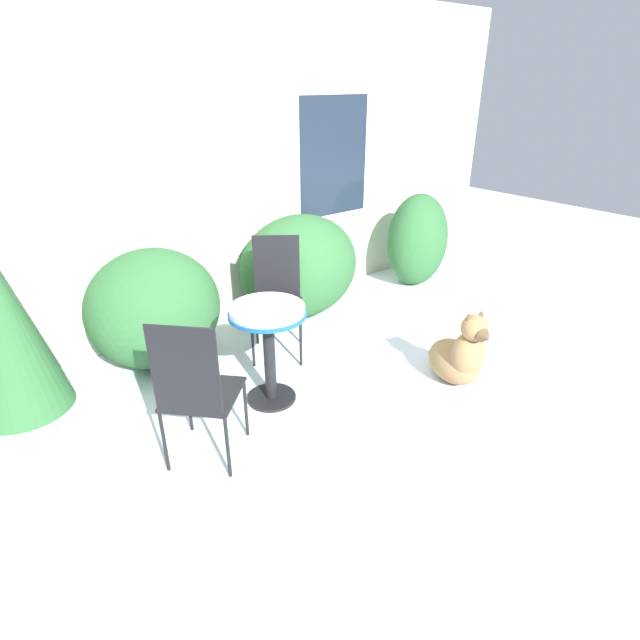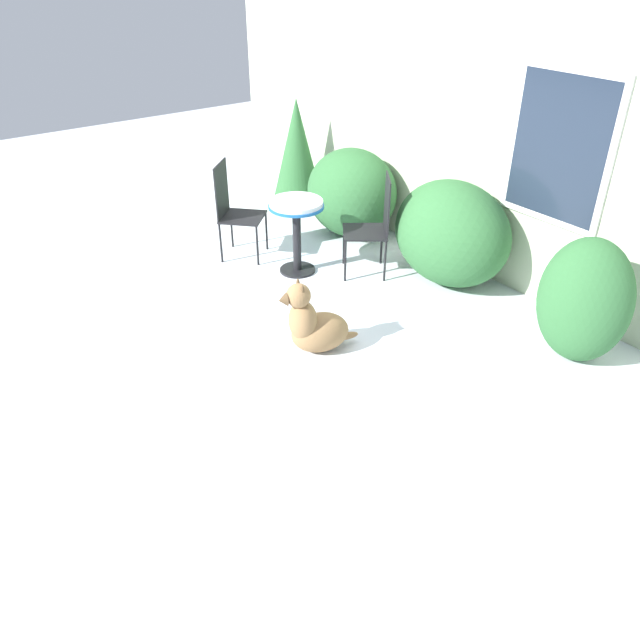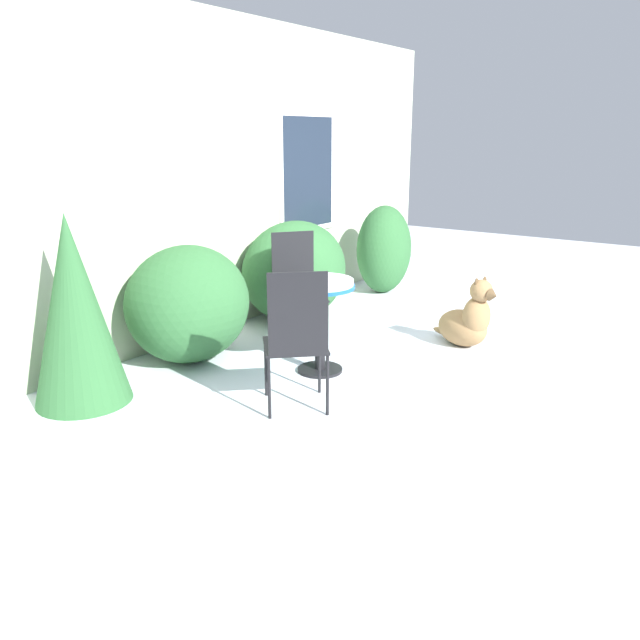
% 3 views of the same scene
% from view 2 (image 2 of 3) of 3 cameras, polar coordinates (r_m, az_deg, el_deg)
% --- Properties ---
extents(ground_plane, '(16.00, 16.00, 0.00)m').
position_cam_2_polar(ground_plane, '(6.27, -3.87, 1.37)').
color(ground_plane, silver).
extents(house_wall, '(8.00, 0.10, 3.12)m').
position_cam_2_polar(house_wall, '(6.99, 11.96, 17.81)').
color(house_wall, '#B2BC9E').
rests_on(house_wall, ground_plane).
extents(shrub_left, '(1.16, 1.02, 1.05)m').
position_cam_2_polar(shrub_left, '(7.67, 2.91, 11.54)').
color(shrub_left, '#2D6033').
rests_on(shrub_left, ground_plane).
extents(shrub_middle, '(1.32, 1.00, 1.09)m').
position_cam_2_polar(shrub_middle, '(6.63, 11.92, 7.74)').
color(shrub_middle, '#2D6033').
rests_on(shrub_middle, ground_plane).
extents(shrub_right, '(0.80, 0.66, 1.12)m').
position_cam_2_polar(shrub_right, '(5.66, 23.00, 1.63)').
color(shrub_right, '#2D6033').
rests_on(shrub_right, ground_plane).
extents(evergreen_bush, '(0.72, 0.72, 1.45)m').
position_cam_2_polar(evergreen_bush, '(8.45, -2.11, 14.89)').
color(evergreen_bush, '#2D6033').
rests_on(evergreen_bush, ground_plane).
extents(patio_table, '(0.59, 0.59, 0.82)m').
position_cam_2_polar(patio_table, '(6.67, -2.17, 9.33)').
color(patio_table, black).
rests_on(patio_table, ground_plane).
extents(patio_chair_near_table, '(0.64, 0.64, 1.08)m').
position_cam_2_polar(patio_chair_near_table, '(6.68, 4.98, 8.84)').
color(patio_chair_near_table, black).
rests_on(patio_chair_near_table, ground_plane).
extents(patio_chair_far_side, '(0.65, 0.65, 1.08)m').
position_cam_2_polar(patio_chair_far_side, '(7.12, -7.89, 10.13)').
color(patio_chair_far_side, black).
rests_on(patio_chair_far_side, ground_plane).
extents(dog, '(0.50, 0.73, 0.71)m').
position_cam_2_polar(dog, '(5.45, -0.58, -0.52)').
color(dog, '#937047').
rests_on(dog, ground_plane).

